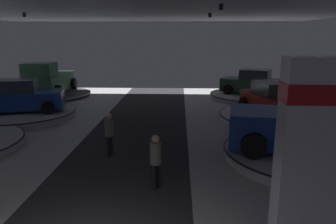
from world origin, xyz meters
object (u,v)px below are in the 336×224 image
Objects in this scene: display_car_deep_right at (253,83)px; visitor_walking_near at (109,132)px; display_platform_far_right at (272,117)px; pickup_truck_mid_right at (318,125)px; visitor_walking_far at (156,158)px; display_car_far_left at (21,97)px; display_platform_deep_left at (51,94)px; display_platform_deep_right at (252,96)px; brand_sign_pylon at (308,158)px; display_car_far_right at (273,100)px; pickup_truck_deep_left at (48,81)px; display_platform_far_left at (23,114)px; display_platform_mid_right at (305,154)px.

display_car_deep_right is 2.87× the size of visitor_walking_near.
visitor_walking_near is at bearing -143.43° from display_platform_far_right.
visitor_walking_near is at bearing 178.36° from pickup_truck_mid_right.
display_car_far_left is at bearing 134.67° from visitor_walking_far.
display_platform_deep_left is 0.97× the size of display_platform_deep_right.
display_car_deep_right is (2.70, 16.28, -0.88)m from brand_sign_pylon.
display_platform_deep_left is 1.24× the size of display_car_deep_right.
pickup_truck_mid_right is at bearing -91.37° from display_car_far_right.
pickup_truck_mid_right is 7.27m from visitor_walking_near.
display_car_far_left is at bearing -179.27° from display_car_far_right.
pickup_truck_mid_right is 18.17m from pickup_truck_deep_left.
display_platform_deep_right is 1.06× the size of display_platform_far_right.
display_car_deep_right is 5.66m from display_car_far_right.
visitor_walking_near is at bearing -42.40° from display_platform_far_left.
display_car_deep_right is (14.48, -0.05, -0.09)m from pickup_truck_deep_left.
visitor_walking_near reaches higher than display_platform_far_right.
visitor_walking_far reaches higher than display_platform_far_right.
pickup_truck_deep_left is 6.04m from display_platform_far_left.
display_car_far_right is at bearing 0.70° from display_platform_far_left.
pickup_truck_deep_left is at bearing 158.18° from display_car_far_right.
display_platform_mid_right is 1.26× the size of display_car_far_right.
display_car_deep_right is (0.36, 11.38, -0.18)m from pickup_truck_mid_right.
display_platform_far_left is (0.99, -5.87, -1.01)m from pickup_truck_deep_left.
pickup_truck_mid_right is (2.34, 4.90, -0.71)m from brand_sign_pylon.
display_platform_mid_right is 11.39m from display_car_deep_right.
visitor_walking_far is (-3.05, 2.60, -1.10)m from brand_sign_pylon.
display_car_far_left reaches higher than visitor_walking_far.
brand_sign_pylon is 20.49m from display_platform_deep_left.
display_car_far_right is 2.84× the size of visitor_walking_far.
display_platform_deep_left is 6.27m from display_platform_far_left.
display_car_far_left reaches higher than display_platform_mid_right.
display_platform_deep_left is 16.56m from visitor_walking_far.
display_platform_deep_left is (-11.79, 16.65, -1.85)m from brand_sign_pylon.
pickup_truck_mid_right reaches higher than visitor_walking_near.
visitor_walking_near is 3.12m from visitor_walking_far.
pickup_truck_deep_left is (-14.12, 11.44, -0.09)m from pickup_truck_mid_right.
display_platform_deep_right is 1.29× the size of display_car_far_left.
brand_sign_pylon is 16.61m from display_platform_deep_right.
display_platform_deep_right reaches higher than display_platform_deep_left.
display_platform_deep_left is 3.57× the size of visitor_walking_far.
pickup_truck_mid_right is at bearing -22.91° from display_car_far_left.
display_platform_far_right is at bearing 88.55° from pickup_truck_mid_right.
display_platform_deep_left is at bearing 140.24° from pickup_truck_mid_right.
display_car_far_right is at bearing 88.63° from pickup_truck_mid_right.
display_car_deep_right reaches higher than visitor_walking_far.
visitor_walking_far is (-5.53, -8.02, -0.12)m from display_car_far_right.
visitor_walking_near is at bearing -42.22° from display_car_far_left.
pickup_truck_deep_left is at bearing 125.79° from brand_sign_pylon.
visitor_walking_far reaches higher than display_platform_deep_right.
display_car_far_right is at bearing 85.43° from display_platform_mid_right.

